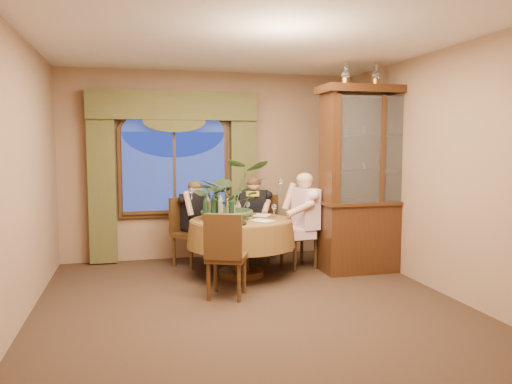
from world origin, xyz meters
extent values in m
plane|color=black|center=(0.00, 0.00, 0.00)|extent=(5.00, 5.00, 0.00)
plane|color=#84644B|center=(0.00, 2.50, 1.40)|extent=(4.50, 0.00, 4.50)
plane|color=#84644B|center=(2.25, 0.00, 1.40)|extent=(0.00, 5.00, 5.00)
plane|color=white|center=(0.00, 0.00, 2.80)|extent=(5.00, 5.00, 0.00)
cube|color=#424120|center=(-1.63, 2.38, 1.18)|extent=(0.38, 0.14, 2.32)
cube|color=#424120|center=(0.43, 2.38, 1.18)|extent=(0.38, 0.14, 2.32)
cylinder|color=brown|center=(0.15, 1.25, 0.38)|extent=(1.43, 1.43, 0.75)
cube|color=#321B0F|center=(1.96, 1.12, 1.24)|extent=(1.53, 0.60, 2.48)
cube|color=black|center=(1.02, 1.48, 0.48)|extent=(0.51, 0.51, 0.96)
cube|color=black|center=(0.61, 2.03, 0.48)|extent=(0.58, 0.58, 0.96)
cube|color=black|center=(-0.42, 1.95, 0.48)|extent=(0.59, 0.59, 0.96)
cube|color=black|center=(-0.20, 0.40, 0.48)|extent=(0.55, 0.55, 0.96)
imported|color=#37512F|center=(0.04, 1.38, 1.40)|extent=(1.04, 1.16, 0.90)
imported|color=#565D2D|center=(0.22, 1.19, 0.77)|extent=(0.14, 0.14, 0.04)
cylinder|color=black|center=(-0.05, 0.86, 0.76)|extent=(0.36, 0.36, 0.02)
cylinder|color=tan|center=(-0.11, 1.33, 0.92)|extent=(0.07, 0.07, 0.33)
cylinder|color=black|center=(0.01, 1.17, 0.92)|extent=(0.07, 0.07, 0.33)
cylinder|color=black|center=(-0.21, 1.22, 0.92)|extent=(0.07, 0.07, 0.33)
cylinder|color=black|center=(-0.31, 1.21, 0.92)|extent=(0.07, 0.07, 0.33)
cylinder|color=tan|center=(-0.27, 1.37, 0.92)|extent=(0.07, 0.07, 0.33)
cylinder|color=black|center=(-0.14, 1.42, 0.92)|extent=(0.07, 0.07, 0.33)
cube|color=white|center=(0.38, 1.06, 0.75)|extent=(0.33, 0.36, 0.00)
cube|color=white|center=(0.50, 1.50, 0.75)|extent=(0.33, 0.36, 0.00)
camera|label=1|loc=(-1.20, -5.01, 1.71)|focal=35.00mm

